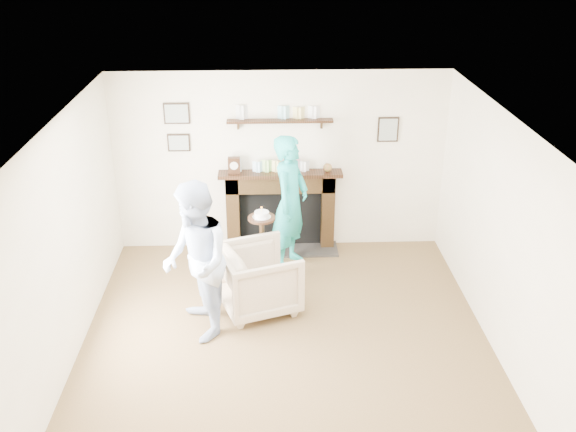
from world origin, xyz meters
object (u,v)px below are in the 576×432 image
at_px(man, 201,331).
at_px(woman, 290,264).
at_px(armchair, 259,307).
at_px(pedestal_table, 262,237).

distance_m(man, woman, 1.88).
distance_m(armchair, man, 0.82).
xyz_separation_m(armchair, man, (-0.66, -0.48, 0.00)).
bearing_deg(woman, pedestal_table, 168.34).
xyz_separation_m(man, woman, (1.08, 1.54, 0.00)).
relative_size(armchair, man, 0.48).
xyz_separation_m(armchair, pedestal_table, (0.05, 0.55, 0.67)).
bearing_deg(pedestal_table, man, -124.47).
bearing_deg(armchair, pedestal_table, -24.02).
xyz_separation_m(armchair, woman, (0.42, 1.06, 0.00)).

